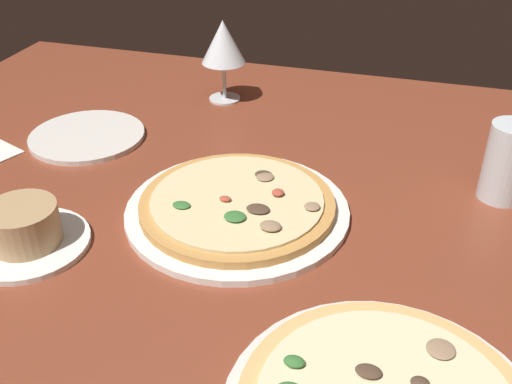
# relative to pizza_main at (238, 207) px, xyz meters

# --- Properties ---
(dining_table) EXTENTS (1.50, 1.10, 0.04)m
(dining_table) POSITION_rel_pizza_main_xyz_m (-0.04, -0.03, -0.03)
(dining_table) COLOR brown
(dining_table) RESTS_ON ground
(pizza_main) EXTENTS (0.31, 0.31, 0.03)m
(pizza_main) POSITION_rel_pizza_main_xyz_m (0.00, 0.00, 0.00)
(pizza_main) COLOR white
(pizza_main) RESTS_ON dining_table
(ramekin_on_saucer) EXTENTS (0.16, 0.16, 0.06)m
(ramekin_on_saucer) POSITION_rel_pizza_main_xyz_m (0.24, 0.15, 0.01)
(ramekin_on_saucer) COLOR white
(ramekin_on_saucer) RESTS_ON dining_table
(wine_glass_far) EXTENTS (0.08, 0.08, 0.16)m
(wine_glass_far) POSITION_rel_pizza_main_xyz_m (0.15, -0.37, 0.10)
(wine_glass_far) COLOR silver
(wine_glass_far) RESTS_ON dining_table
(water_glass) EXTENTS (0.06, 0.06, 0.12)m
(water_glass) POSITION_rel_pizza_main_xyz_m (-0.35, -0.15, 0.04)
(water_glass) COLOR silver
(water_glass) RESTS_ON dining_table
(side_plate) EXTENTS (0.20, 0.20, 0.01)m
(side_plate) POSITION_rel_pizza_main_xyz_m (0.32, -0.15, -0.01)
(side_plate) COLOR silver
(side_plate) RESTS_ON dining_table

